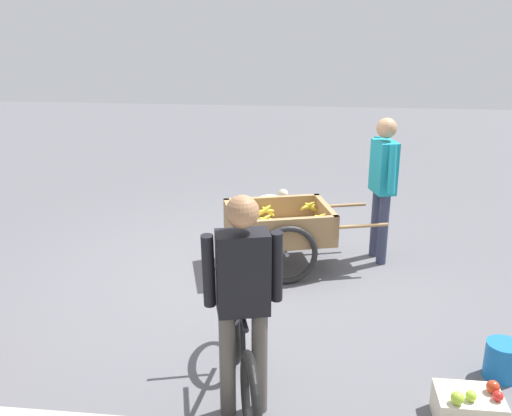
{
  "coord_description": "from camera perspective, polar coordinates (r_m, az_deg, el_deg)",
  "views": [
    {
      "loc": [
        -0.76,
        5.35,
        2.64
      ],
      "look_at": [
        -0.15,
        -0.15,
        0.75
      ],
      "focal_mm": 39.91,
      "sensor_mm": 36.0,
      "label": 1
    }
  ],
  "objects": [
    {
      "name": "mixed_fruit_crate",
      "position": [
        4.32,
        20.54,
        -18.18
      ],
      "size": [
        0.44,
        0.32,
        0.31
      ],
      "color": "beige",
      "rests_on": "ground"
    },
    {
      "name": "bicycle",
      "position": [
        4.16,
        -1.53,
        -14.54
      ],
      "size": [
        0.58,
        1.62,
        0.85
      ],
      "color": "black",
      "rests_on": "ground"
    },
    {
      "name": "dog",
      "position": [
        7.61,
        1.28,
        0.7
      ],
      "size": [
        0.56,
        0.44,
        0.4
      ],
      "color": "beige",
      "rests_on": "ground"
    },
    {
      "name": "cyclist_person",
      "position": [
        3.73,
        -1.32,
        -8.15
      ],
      "size": [
        0.51,
        0.28,
        1.59
      ],
      "color": "#4C4742",
      "rests_on": "ground"
    },
    {
      "name": "fruit_cart",
      "position": [
        6.15,
        2.33,
        -2.19
      ],
      "size": [
        1.8,
        1.19,
        0.7
      ],
      "color": "#937047",
      "rests_on": "ground"
    },
    {
      "name": "ground_plane",
      "position": [
        6.01,
        -1.56,
        -7.2
      ],
      "size": [
        24.0,
        24.0,
        0.0
      ],
      "primitive_type": "plane",
      "color": "#56565B"
    },
    {
      "name": "vendor_person",
      "position": [
        6.32,
        12.61,
        3.01
      ],
      "size": [
        0.29,
        0.58,
        1.61
      ],
      "color": "#333851",
      "rests_on": "ground"
    },
    {
      "name": "plastic_bucket",
      "position": [
        4.85,
        23.46,
        -13.82
      ],
      "size": [
        0.26,
        0.26,
        0.29
      ],
      "primitive_type": "cylinder",
      "color": "#1966B2",
      "rests_on": "ground"
    }
  ]
}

